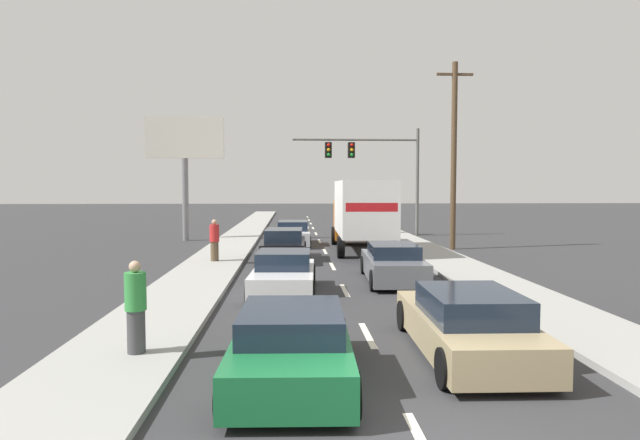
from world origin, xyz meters
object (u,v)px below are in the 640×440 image
at_px(roadside_billboard, 185,152).
at_px(box_truck, 361,211).
at_px(car_black, 284,246).
at_px(traffic_signal_mast, 366,158).
at_px(pedestrian_near_corner, 214,240).
at_px(car_white, 284,275).
at_px(utility_pole_mid, 454,154).
at_px(car_green, 292,346).
at_px(car_gray, 393,264).
at_px(car_silver, 293,234).
at_px(car_tan, 467,325).
at_px(pedestrian_mid_block, 136,307).

bearing_deg(roadside_billboard, box_truck, -32.57).
distance_m(car_black, roadside_billboard, 11.40).
height_order(traffic_signal_mast, pedestrian_near_corner, traffic_signal_mast).
bearing_deg(box_truck, car_white, -109.31).
height_order(utility_pole_mid, pedestrian_near_corner, utility_pole_mid).
relative_size(car_green, car_gray, 0.93).
bearing_deg(car_green, car_white, 91.86).
distance_m(car_silver, car_gray, 12.05).
bearing_deg(car_tan, roadside_billboard, 112.86).
xyz_separation_m(car_black, car_tan, (3.56, -13.46, -0.04)).
bearing_deg(car_gray, car_silver, 105.65).
relative_size(car_black, roadside_billboard, 0.61).
bearing_deg(utility_pole_mid, box_truck, -168.93).
bearing_deg(box_truck, car_silver, 134.33).
xyz_separation_m(car_white, car_green, (0.23, -7.21, -0.00)).
distance_m(car_black, car_gray, 6.65).
xyz_separation_m(car_white, car_tan, (3.47, -6.04, 0.01)).
relative_size(car_white, traffic_signal_mast, 0.53).
relative_size(car_silver, car_tan, 1.02).
bearing_deg(car_white, car_silver, 88.74).
height_order(car_silver, pedestrian_near_corner, pedestrian_near_corner).
bearing_deg(car_gray, pedestrian_near_corner, 145.67).
bearing_deg(car_tan, traffic_signal_mast, 86.72).
relative_size(car_black, car_white, 1.03).
bearing_deg(car_green, car_silver, 89.83).
bearing_deg(pedestrian_near_corner, car_black, 23.32).
relative_size(utility_pole_mid, pedestrian_near_corner, 5.53).
height_order(car_tan, roadside_billboard, roadside_billboard).
bearing_deg(car_silver, car_white, -91.26).
xyz_separation_m(car_black, car_green, (0.33, -14.63, -0.06)).
xyz_separation_m(roadside_billboard, pedestrian_near_corner, (3.02, -9.92, -4.14)).
relative_size(car_silver, pedestrian_near_corner, 2.83).
distance_m(car_gray, traffic_signal_mast, 17.13).
bearing_deg(car_green, car_black, 91.30).
relative_size(car_silver, pedestrian_mid_block, 2.84).
relative_size(car_green, traffic_signal_mast, 0.52).
relative_size(car_silver, traffic_signal_mast, 0.59).
xyz_separation_m(car_black, pedestrian_mid_block, (-2.45, -13.46, 0.35)).
bearing_deg(pedestrian_near_corner, car_silver, 66.38).
height_order(car_black, box_truck, box_truck).
relative_size(car_white, pedestrian_mid_block, 2.52).
bearing_deg(car_tan, car_green, -160.07).
distance_m(car_tan, utility_pole_mid, 18.21).
height_order(box_truck, traffic_signal_mast, traffic_signal_mast).
xyz_separation_m(box_truck, car_tan, (-0.08, -16.16, -1.38)).
distance_m(car_black, car_tan, 13.92).
distance_m(car_gray, roadside_billboard, 17.72).
xyz_separation_m(roadside_billboard, pedestrian_mid_block, (3.34, -22.19, -4.14)).
xyz_separation_m(car_green, car_gray, (3.31, 9.06, 0.03)).
bearing_deg(car_silver, roadside_billboard, 156.42).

